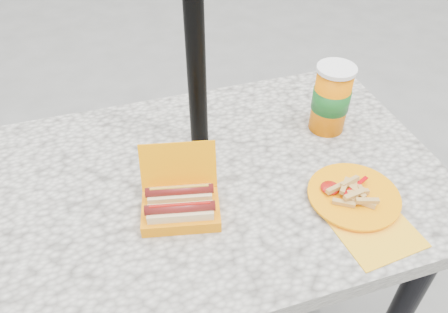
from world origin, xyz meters
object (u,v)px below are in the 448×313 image
object	(u,v)px
soda_cup	(331,99)
hotdog_box	(180,204)
umbrella_pole	(194,24)
fries_plate	(355,198)

from	to	relation	value
soda_cup	hotdog_box	bearing A→B (deg)	-157.87
soda_cup	umbrella_pole	bearing A→B (deg)	170.84
fries_plate	soda_cup	size ratio (longest dim) A/B	1.54
hotdog_box	fries_plate	xyz separation A→B (m)	(0.42, -0.09, -0.02)
umbrella_pole	soda_cup	size ratio (longest dim) A/B	10.81
fries_plate	soda_cup	world-z (taller)	soda_cup
umbrella_pole	fries_plate	xyz separation A→B (m)	(0.30, -0.35, -0.34)
umbrella_pole	hotdog_box	world-z (taller)	umbrella_pole
umbrella_pole	fries_plate	bearing A→B (deg)	-49.28
umbrella_pole	fries_plate	size ratio (longest dim) A/B	7.02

